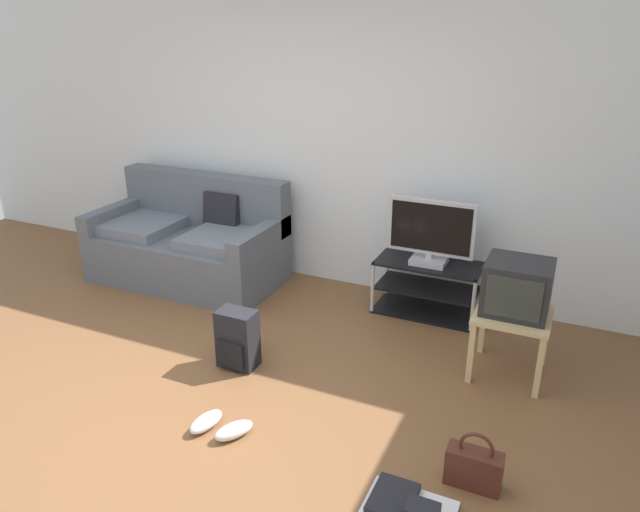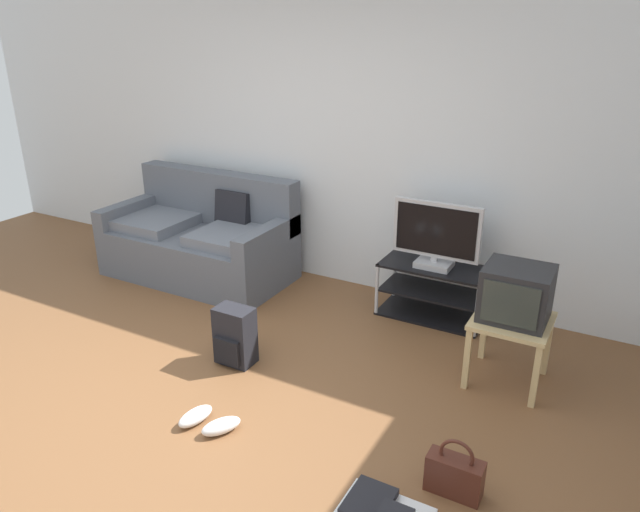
{
  "view_description": "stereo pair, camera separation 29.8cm",
  "coord_description": "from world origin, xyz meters",
  "px_view_note": "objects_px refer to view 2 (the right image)",
  "views": [
    {
      "loc": [
        2.09,
        -2.41,
        2.35
      ],
      "look_at": [
        0.4,
        1.29,
        0.71
      ],
      "focal_mm": 33.29,
      "sensor_mm": 36.0,
      "label": 1
    },
    {
      "loc": [
        2.36,
        -2.28,
        2.35
      ],
      "look_at": [
        0.4,
        1.29,
        0.71
      ],
      "focal_mm": 33.29,
      "sensor_mm": 36.0,
      "label": 2
    }
  ],
  "objects_px": {
    "side_table": "(511,330)",
    "backpack": "(235,336)",
    "crt_tv": "(516,293)",
    "handbag": "(455,474)",
    "sneakers_pair": "(208,421)",
    "tv_stand": "(433,291)",
    "flat_tv": "(436,236)",
    "couch": "(202,240)"
  },
  "relations": [
    {
      "from": "tv_stand",
      "to": "backpack",
      "type": "distance_m",
      "value": 1.72
    },
    {
      "from": "sneakers_pair",
      "to": "crt_tv",
      "type": "bearing_deg",
      "value": 43.74
    },
    {
      "from": "flat_tv",
      "to": "sneakers_pair",
      "type": "xyz_separation_m",
      "value": [
        -0.72,
        -2.06,
        -0.69
      ]
    },
    {
      "from": "sneakers_pair",
      "to": "backpack",
      "type": "bearing_deg",
      "value": 113.29
    },
    {
      "from": "couch",
      "to": "tv_stand",
      "type": "distance_m",
      "value": 2.28
    },
    {
      "from": "side_table",
      "to": "handbag",
      "type": "distance_m",
      "value": 1.24
    },
    {
      "from": "couch",
      "to": "handbag",
      "type": "relative_size",
      "value": 5.21
    },
    {
      "from": "tv_stand",
      "to": "flat_tv",
      "type": "relative_size",
      "value": 1.22
    },
    {
      "from": "backpack",
      "to": "crt_tv",
      "type": "bearing_deg",
      "value": 33.73
    },
    {
      "from": "couch",
      "to": "flat_tv",
      "type": "height_order",
      "value": "flat_tv"
    },
    {
      "from": "flat_tv",
      "to": "crt_tv",
      "type": "distance_m",
      "value": 1.0
    },
    {
      "from": "crt_tv",
      "to": "handbag",
      "type": "distance_m",
      "value": 1.34
    },
    {
      "from": "flat_tv",
      "to": "handbag",
      "type": "bearing_deg",
      "value": -67.51
    },
    {
      "from": "flat_tv",
      "to": "handbag",
      "type": "distance_m",
      "value": 2.1
    },
    {
      "from": "backpack",
      "to": "flat_tv",
      "type": "bearing_deg",
      "value": 64.92
    },
    {
      "from": "handbag",
      "to": "side_table",
      "type": "bearing_deg",
      "value": 90.07
    },
    {
      "from": "couch",
      "to": "crt_tv",
      "type": "xyz_separation_m",
      "value": [
        3.03,
        -0.44,
        0.31
      ]
    },
    {
      "from": "couch",
      "to": "backpack",
      "type": "height_order",
      "value": "couch"
    },
    {
      "from": "crt_tv",
      "to": "handbag",
      "type": "xyz_separation_m",
      "value": [
        0.0,
        -1.22,
        -0.54
      ]
    },
    {
      "from": "couch",
      "to": "crt_tv",
      "type": "distance_m",
      "value": 3.08
    },
    {
      "from": "flat_tv",
      "to": "backpack",
      "type": "bearing_deg",
      "value": -126.73
    },
    {
      "from": "side_table",
      "to": "crt_tv",
      "type": "distance_m",
      "value": 0.26
    },
    {
      "from": "flat_tv",
      "to": "crt_tv",
      "type": "height_order",
      "value": "flat_tv"
    },
    {
      "from": "handbag",
      "to": "sneakers_pair",
      "type": "xyz_separation_m",
      "value": [
        -1.49,
        -0.2,
        -0.07
      ]
    },
    {
      "from": "crt_tv",
      "to": "sneakers_pair",
      "type": "height_order",
      "value": "crt_tv"
    },
    {
      "from": "tv_stand",
      "to": "flat_tv",
      "type": "distance_m",
      "value": 0.5
    },
    {
      "from": "flat_tv",
      "to": "backpack",
      "type": "relative_size",
      "value": 1.65
    },
    {
      "from": "side_table",
      "to": "backpack",
      "type": "relative_size",
      "value": 1.16
    },
    {
      "from": "crt_tv",
      "to": "backpack",
      "type": "height_order",
      "value": "crt_tv"
    },
    {
      "from": "tv_stand",
      "to": "sneakers_pair",
      "type": "bearing_deg",
      "value": -108.99
    },
    {
      "from": "flat_tv",
      "to": "side_table",
      "type": "relative_size",
      "value": 1.42
    },
    {
      "from": "couch",
      "to": "sneakers_pair",
      "type": "relative_size",
      "value": 4.58
    },
    {
      "from": "couch",
      "to": "side_table",
      "type": "height_order",
      "value": "couch"
    },
    {
      "from": "crt_tv",
      "to": "couch",
      "type": "bearing_deg",
      "value": 171.71
    },
    {
      "from": "couch",
      "to": "handbag",
      "type": "distance_m",
      "value": 3.47
    },
    {
      "from": "crt_tv",
      "to": "handbag",
      "type": "relative_size",
      "value": 1.27
    },
    {
      "from": "backpack",
      "to": "handbag",
      "type": "xyz_separation_m",
      "value": [
        1.79,
        -0.5,
        -0.09
      ]
    },
    {
      "from": "flat_tv",
      "to": "handbag",
      "type": "relative_size",
      "value": 2.1
    },
    {
      "from": "crt_tv",
      "to": "handbag",
      "type": "bearing_deg",
      "value": -89.93
    },
    {
      "from": "side_table",
      "to": "backpack",
      "type": "distance_m",
      "value": 1.93
    },
    {
      "from": "flat_tv",
      "to": "couch",
      "type": "bearing_deg",
      "value": -175.04
    },
    {
      "from": "tv_stand",
      "to": "backpack",
      "type": "relative_size",
      "value": 2.01
    }
  ]
}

